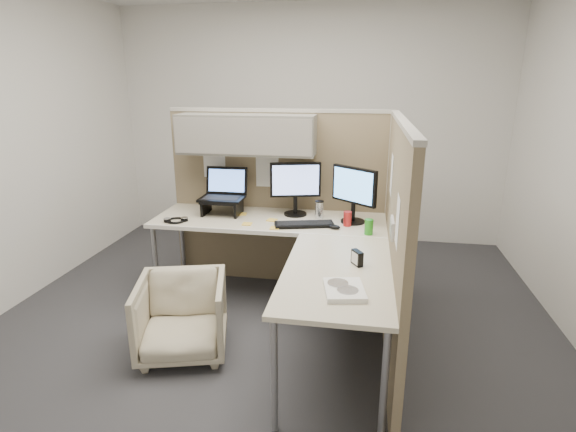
% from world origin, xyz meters
% --- Properties ---
extents(ground, '(4.50, 4.50, 0.00)m').
position_xyz_m(ground, '(0.00, 0.00, 0.00)').
color(ground, '#2D2D31').
rests_on(ground, ground).
extents(partition_back, '(2.00, 0.36, 1.63)m').
position_xyz_m(partition_back, '(-0.22, 0.83, 1.10)').
color(partition_back, '#827155').
rests_on(partition_back, ground).
extents(partition_right, '(0.07, 2.03, 1.63)m').
position_xyz_m(partition_right, '(0.90, -0.07, 0.82)').
color(partition_right, '#827155').
rests_on(partition_right, ground).
extents(desk, '(2.00, 1.98, 0.73)m').
position_xyz_m(desk, '(0.12, 0.13, 0.69)').
color(desk, beige).
rests_on(desk, ground).
extents(office_chair, '(0.72, 0.70, 0.61)m').
position_xyz_m(office_chair, '(-0.54, -0.42, 0.31)').
color(office_chair, '#C2B39A').
rests_on(office_chair, ground).
extents(monitor_left, '(0.44, 0.20, 0.47)m').
position_xyz_m(monitor_left, '(0.09, 0.69, 1.00)').
color(monitor_left, black).
rests_on(monitor_left, desk).
extents(monitor_right, '(0.37, 0.30, 0.47)m').
position_xyz_m(monitor_right, '(0.60, 0.55, 1.00)').
color(monitor_right, black).
rests_on(monitor_right, desk).
extents(laptop_station, '(0.38, 0.32, 0.39)m').
position_xyz_m(laptop_station, '(-0.55, 0.63, 0.88)').
color(laptop_station, black).
rests_on(laptop_station, desk).
extents(keyboard, '(0.51, 0.28, 0.02)m').
position_xyz_m(keyboard, '(0.21, 0.39, 0.74)').
color(keyboard, black).
rests_on(keyboard, desk).
extents(mouse, '(0.11, 0.08, 0.03)m').
position_xyz_m(mouse, '(0.46, 0.35, 0.75)').
color(mouse, black).
rests_on(mouse, desk).
extents(travel_mug, '(0.07, 0.07, 0.16)m').
position_xyz_m(travel_mug, '(0.31, 0.62, 0.81)').
color(travel_mug, silver).
rests_on(travel_mug, desk).
extents(soda_can_green, '(0.07, 0.07, 0.12)m').
position_xyz_m(soda_can_green, '(0.73, 0.27, 0.79)').
color(soda_can_green, '#268C1E').
rests_on(soda_can_green, desk).
extents(soda_can_silver, '(0.07, 0.07, 0.12)m').
position_xyz_m(soda_can_silver, '(0.56, 0.45, 0.79)').
color(soda_can_silver, '#B21E1E').
rests_on(soda_can_silver, desk).
extents(sticky_note_d, '(0.09, 0.09, 0.01)m').
position_xyz_m(sticky_note_d, '(-0.08, 0.49, 0.73)').
color(sticky_note_d, yellow).
rests_on(sticky_note_d, desk).
extents(sticky_note_b, '(0.08, 0.08, 0.01)m').
position_xyz_m(sticky_note_b, '(-0.01, 0.28, 0.73)').
color(sticky_note_b, yellow).
rests_on(sticky_note_b, desk).
extents(sticky_note_a, '(0.08, 0.08, 0.01)m').
position_xyz_m(sticky_note_a, '(-0.26, 0.35, 0.73)').
color(sticky_note_a, yellow).
rests_on(sticky_note_a, desk).
extents(sticky_note_c, '(0.09, 0.09, 0.01)m').
position_xyz_m(sticky_note_c, '(-0.38, 0.62, 0.73)').
color(sticky_note_c, yellow).
rests_on(sticky_note_c, desk).
extents(headphones, '(0.20, 0.20, 0.03)m').
position_xyz_m(headphones, '(-0.87, 0.32, 0.74)').
color(headphones, black).
rests_on(headphones, desk).
extents(paper_stack, '(0.26, 0.31, 0.03)m').
position_xyz_m(paper_stack, '(0.59, -0.76, 0.75)').
color(paper_stack, white).
rests_on(paper_stack, desk).
extents(desk_clock, '(0.08, 0.10, 0.10)m').
position_xyz_m(desk_clock, '(0.65, -0.35, 0.78)').
color(desk_clock, black).
rests_on(desk_clock, desk).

